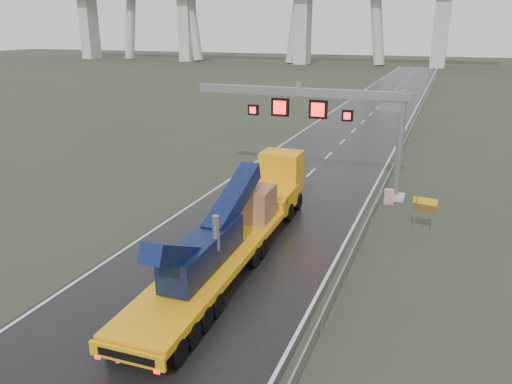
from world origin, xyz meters
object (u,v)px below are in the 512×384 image
at_px(sign_gantry, 329,111).
at_px(striped_barrier, 389,197).
at_px(heavy_haul_truck, 244,217).
at_px(exit_sign_pair, 425,209).

relative_size(sign_gantry, striped_barrier, 14.78).
relative_size(sign_gantry, heavy_haul_truck, 0.80).
relative_size(heavy_haul_truck, striped_barrier, 18.49).
height_order(sign_gantry, exit_sign_pair, sign_gantry).
xyz_separation_m(exit_sign_pair, striped_barrier, (-2.38, 4.48, -1.03)).
bearing_deg(striped_barrier, exit_sign_pair, -74.96).
bearing_deg(exit_sign_pair, sign_gantry, 148.06).
distance_m(sign_gantry, striped_barrier, 6.93).
distance_m(exit_sign_pair, striped_barrier, 5.18).
xyz_separation_m(sign_gantry, striped_barrier, (4.52, -1.23, -5.11)).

